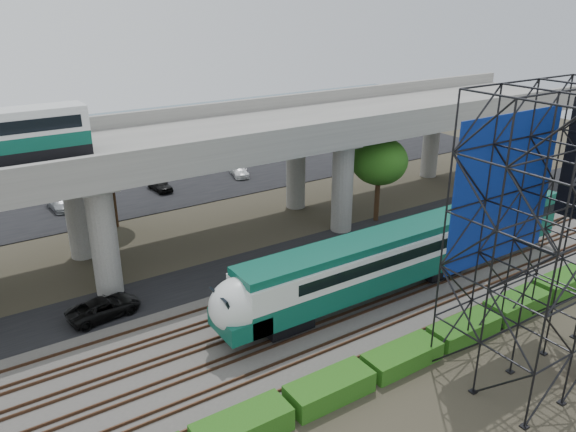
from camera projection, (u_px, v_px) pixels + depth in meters
ground at (339, 334)px, 33.77m from camera, size 140.00×140.00×0.00m
ballast_bed at (319, 317)px, 35.29m from camera, size 90.00×12.00×0.20m
service_road at (252, 267)px, 41.92m from camera, size 90.00×5.00×0.08m
parking_lot at (143, 184)px, 60.19m from camera, size 90.00×18.00×0.08m
harbor_water at (88, 143)px, 77.30m from camera, size 140.00×40.00×0.03m
rail_tracks at (320, 315)px, 35.22m from camera, size 90.00×9.52×0.16m
commuter_train at (393, 255)px, 37.32m from camera, size 29.30×3.06×4.30m
overpass at (201, 147)px, 42.62m from camera, size 80.00×12.00×12.40m
scaffold_tower at (550, 239)px, 28.37m from camera, size 9.36×6.36×15.00m
hedge_strip at (402, 356)px, 30.74m from camera, size 34.60×1.80×1.20m
trees at (158, 188)px, 41.91m from camera, size 40.94×16.94×7.69m
suv at (104, 307)px, 35.22m from camera, size 4.78×2.66×1.26m
parked_cars at (134, 182)px, 59.01m from camera, size 39.84×9.33×1.31m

